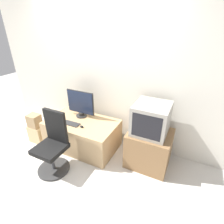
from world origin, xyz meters
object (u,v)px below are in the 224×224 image
(main_monitor, at_px, (81,104))
(keyboard, at_px, (71,124))
(crt_tv, at_px, (151,119))
(office_chair, at_px, (53,147))
(cardboard_box_lower, at_px, (37,134))
(mouse, at_px, (82,127))

(main_monitor, height_order, keyboard, main_monitor)
(crt_tv, bearing_deg, office_chair, -149.12)
(keyboard, xyz_separation_m, office_chair, (0.04, -0.50, -0.12))
(cardboard_box_lower, bearing_deg, keyboard, 9.40)
(keyboard, bearing_deg, cardboard_box_lower, -170.60)
(mouse, distance_m, crt_tv, 1.13)
(main_monitor, bearing_deg, mouse, -54.78)
(cardboard_box_lower, bearing_deg, main_monitor, 30.05)
(main_monitor, xyz_separation_m, mouse, (0.23, -0.33, -0.23))
(main_monitor, xyz_separation_m, crt_tv, (1.29, -0.06, 0.05))
(crt_tv, relative_size, cardboard_box_lower, 1.55)
(office_chair, distance_m, cardboard_box_lower, 0.91)
(crt_tv, bearing_deg, main_monitor, 177.20)
(office_chair, xyz_separation_m, cardboard_box_lower, (-0.79, 0.38, -0.24))
(main_monitor, relative_size, mouse, 8.47)
(mouse, relative_size, cardboard_box_lower, 0.19)
(main_monitor, height_order, mouse, main_monitor)
(crt_tv, bearing_deg, cardboard_box_lower, -169.68)
(keyboard, height_order, crt_tv, crt_tv)
(mouse, height_order, crt_tv, crt_tv)
(cardboard_box_lower, bearing_deg, mouse, 6.34)
(office_chair, height_order, cardboard_box_lower, office_chair)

